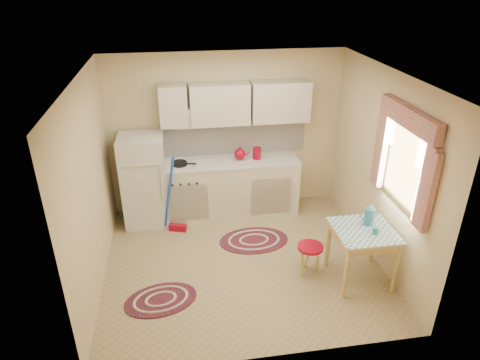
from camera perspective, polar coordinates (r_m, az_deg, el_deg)
name	(u,v)px	position (r m, az deg, el deg)	size (l,w,h in m)	color
room_shell	(252,144)	(5.31, 1.61, 4.81)	(3.64, 3.60, 2.52)	tan
fridge	(144,181)	(6.54, -12.63, -0.09)	(0.65, 0.60, 1.40)	silver
broom	(175,195)	(6.26, -8.62, -2.04)	(0.28, 0.12, 1.20)	#1D4CB5
base_cabinets	(225,189)	(6.72, -1.99, -1.16)	(2.25, 0.60, 0.88)	beige
countertop	(225,162)	(6.52, -2.05, 2.42)	(2.27, 0.62, 0.04)	silver
frying_pan	(180,163)	(6.42, -8.05, 2.20)	(0.22, 0.22, 0.05)	black
red_kettle	(240,154)	(6.50, -0.03, 3.48)	(0.19, 0.17, 0.19)	maroon
red_canister	(257,154)	(6.55, 2.27, 3.50)	(0.12, 0.12, 0.16)	maroon
table	(361,255)	(5.59, 15.79, -9.56)	(0.72, 0.72, 0.72)	#DEC06F
stool	(309,259)	(5.63, 9.22, -10.41)	(0.33, 0.33, 0.42)	maroon
coffee_pot	(369,214)	(5.45, 16.88, -4.36)	(0.15, 0.13, 0.30)	teal
mug	(376,231)	(5.33, 17.63, -6.46)	(0.08, 0.08, 0.10)	teal
rug_center	(254,240)	(6.26, 1.86, -8.04)	(1.00, 0.67, 0.02)	maroon
rug_left	(161,300)	(5.37, -10.50, -15.43)	(0.87, 0.58, 0.02)	maroon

